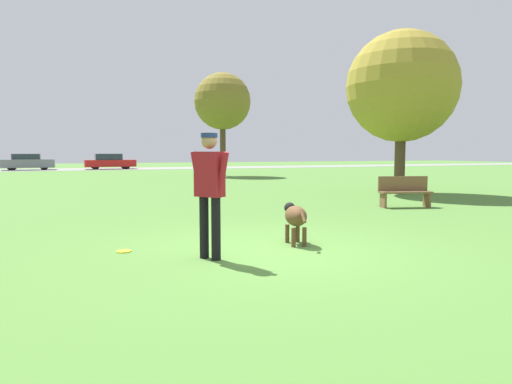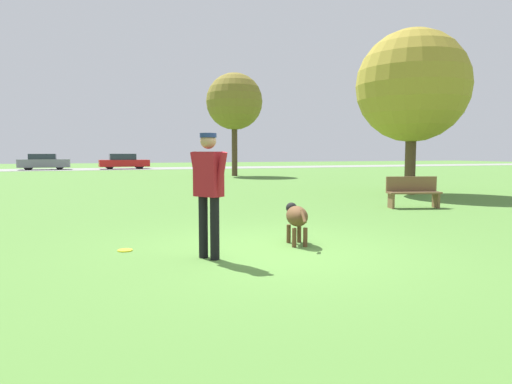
{
  "view_description": "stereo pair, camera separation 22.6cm",
  "coord_description": "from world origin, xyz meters",
  "views": [
    {
      "loc": [
        -2.7,
        -6.23,
        1.49
      ],
      "look_at": [
        -0.2,
        0.09,
        0.9
      ],
      "focal_mm": 32.0,
      "sensor_mm": 36.0,
      "label": 1
    },
    {
      "loc": [
        -2.49,
        -6.31,
        1.49
      ],
      "look_at": [
        -0.2,
        0.09,
        0.9
      ],
      "focal_mm": 32.0,
      "sensor_mm": 36.0,
      "label": 2
    }
  ],
  "objects": [
    {
      "name": "ground_plane",
      "position": [
        0.0,
        0.0,
        0.0
      ],
      "size": [
        120.0,
        120.0,
        0.0
      ],
      "primitive_type": "plane",
      "color": "#4C7A33"
    },
    {
      "name": "far_road_strip",
      "position": [
        0.0,
        36.53,
        0.01
      ],
      "size": [
        120.0,
        6.0,
        0.01
      ],
      "color": "gray",
      "rests_on": "ground_plane"
    },
    {
      "name": "person",
      "position": [
        -0.98,
        -0.14,
        1.04
      ],
      "size": [
        0.45,
        0.59,
        1.76
      ],
      "rotation": [
        0.0,
        0.0,
        -0.97
      ],
      "color": "black",
      "rests_on": "ground_plane"
    },
    {
      "name": "dog",
      "position": [
        0.59,
        0.36,
        0.45
      ],
      "size": [
        0.42,
        0.95,
        0.65
      ],
      "rotation": [
        0.0,
        0.0,
        1.4
      ],
      "color": "brown",
      "rests_on": "ground_plane"
    },
    {
      "name": "frisbee",
      "position": [
        -2.07,
        0.78,
        0.01
      ],
      "size": [
        0.23,
        0.23,
        0.02
      ],
      "color": "yellow",
      "rests_on": "ground_plane"
    },
    {
      "name": "tree_near_right",
      "position": [
        8.13,
        7.1,
        3.79
      ],
      "size": [
        3.91,
        3.91,
        5.76
      ],
      "color": "#4C3826",
      "rests_on": "ground_plane"
    },
    {
      "name": "tree_far_right",
      "position": [
        6.0,
        21.42,
        4.65
      ],
      "size": [
        3.54,
        3.54,
        6.45
      ],
      "color": "#4C3826",
      "rests_on": "ground_plane"
    },
    {
      "name": "parked_car_grey",
      "position": [
        -6.41,
        36.51,
        0.67
      ],
      "size": [
        4.1,
        1.78,
        1.36
      ],
      "rotation": [
        0.0,
        0.0,
        0.01
      ],
      "color": "slate",
      "rests_on": "ground_plane"
    },
    {
      "name": "parked_car_red",
      "position": [
        0.13,
        36.17,
        0.67
      ],
      "size": [
        4.36,
        1.87,
        1.37
      ],
      "rotation": [
        0.0,
        0.0,
        0.04
      ],
      "color": "red",
      "rests_on": "ground_plane"
    },
    {
      "name": "park_bench",
      "position": [
        5.61,
        3.78,
        0.45
      ],
      "size": [
        1.46,
        0.76,
        0.84
      ],
      "rotation": [
        0.0,
        0.0,
        -0.27
      ],
      "color": "brown",
      "rests_on": "ground_plane"
    }
  ]
}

